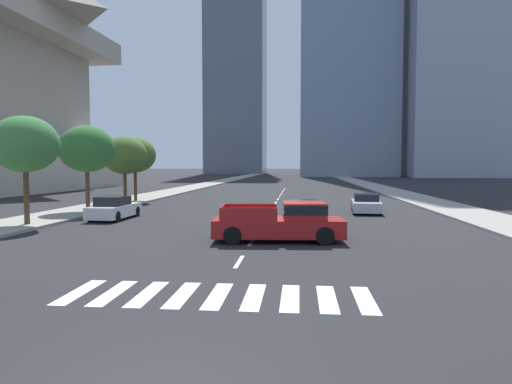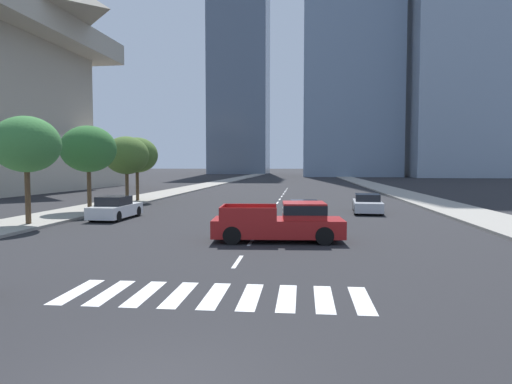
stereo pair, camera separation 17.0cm
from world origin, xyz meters
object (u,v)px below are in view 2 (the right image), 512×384
(pickup_truck, at_px, (284,222))
(sedan_silver_0, at_px, (367,204))
(street_tree_fourth, at_px, (137,155))
(sedan_white_1, at_px, (115,209))
(street_tree_nearest, at_px, (26,145))
(street_tree_second, at_px, (88,149))
(street_tree_third, at_px, (127,155))
(sedan_silver_2, at_px, (305,213))

(pickup_truck, distance_m, sedan_silver_0, 13.33)
(pickup_truck, height_order, street_tree_fourth, street_tree_fourth)
(sedan_white_1, height_order, street_tree_nearest, street_tree_nearest)
(street_tree_second, xyz_separation_m, street_tree_fourth, (0.00, 9.01, -0.22))
(street_tree_third, xyz_separation_m, street_tree_fourth, (-0.00, 2.35, 0.07))
(sedan_silver_2, bearing_deg, street_tree_nearest, -84.70)
(street_tree_nearest, distance_m, street_tree_fourth, 15.94)
(pickup_truck, xyz_separation_m, street_tree_second, (-13.71, 10.18, 3.53))
(sedan_white_1, xyz_separation_m, street_tree_third, (-3.23, 9.92, 3.41))
(pickup_truck, relative_size, street_tree_fourth, 1.02)
(street_tree_second, height_order, street_tree_fourth, street_tree_second)
(street_tree_second, distance_m, street_tree_fourth, 9.02)
(pickup_truck, distance_m, street_tree_third, 21.96)
(street_tree_nearest, bearing_deg, street_tree_fourth, 90.00)
(sedan_silver_2, distance_m, street_tree_fourth, 20.20)
(street_tree_third, bearing_deg, street_tree_fourth, 90.00)
(street_tree_third, relative_size, street_tree_fourth, 0.99)
(sedan_white_1, bearing_deg, street_tree_nearest, 140.03)
(street_tree_second, bearing_deg, sedan_silver_0, 6.31)
(sedan_white_1, bearing_deg, street_tree_second, 46.10)
(sedan_silver_0, xyz_separation_m, sedan_silver_2, (-4.30, -6.58, 0.00))
(sedan_silver_0, bearing_deg, street_tree_fourth, -105.36)
(sedan_white_1, height_order, sedan_silver_2, sedan_white_1)
(pickup_truck, relative_size, street_tree_second, 0.98)
(sedan_white_1, xyz_separation_m, street_tree_nearest, (-3.23, -3.66, 3.70))
(street_tree_nearest, bearing_deg, sedan_white_1, 48.62)
(pickup_truck, relative_size, sedan_white_1, 1.30)
(sedan_silver_0, distance_m, street_tree_third, 19.75)
(sedan_silver_0, distance_m, sedan_white_1, 16.56)
(sedan_silver_0, bearing_deg, street_tree_second, -78.93)
(pickup_truck, height_order, street_tree_third, street_tree_third)
(street_tree_second, bearing_deg, sedan_white_1, -45.32)
(sedan_silver_0, height_order, sedan_white_1, sedan_white_1)
(street_tree_second, relative_size, street_tree_fourth, 1.05)
(street_tree_nearest, height_order, street_tree_third, street_tree_nearest)
(street_tree_fourth, bearing_deg, sedan_silver_2, -42.76)
(sedan_silver_2, xyz_separation_m, street_tree_second, (-14.60, 4.49, 3.75))
(street_tree_third, height_order, street_tree_fourth, street_tree_fourth)
(sedan_silver_0, distance_m, street_tree_second, 19.38)
(pickup_truck, distance_m, street_tree_nearest, 14.53)
(street_tree_third, bearing_deg, street_tree_second, -90.00)
(sedan_white_1, height_order, street_tree_fourth, street_tree_fourth)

